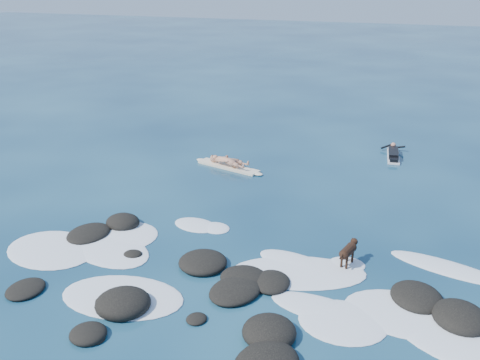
% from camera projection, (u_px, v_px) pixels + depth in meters
% --- Properties ---
extents(ground, '(160.00, 160.00, 0.00)m').
position_uv_depth(ground, '(255.00, 260.00, 16.28)').
color(ground, '#0A2642').
rests_on(ground, ground).
extents(reef_rocks, '(14.18, 6.92, 0.62)m').
position_uv_depth(reef_rocks, '(215.00, 293.00, 14.43)').
color(reef_rocks, black).
rests_on(reef_rocks, ground).
extents(breaking_foam, '(15.71, 6.98, 0.12)m').
position_uv_depth(breaking_foam, '(249.00, 281.00, 15.21)').
color(breaking_foam, white).
rests_on(breaking_foam, ground).
extents(standing_surfer_rig, '(3.56, 1.42, 2.06)m').
position_uv_depth(standing_surfer_rig, '(228.00, 151.00, 23.57)').
color(standing_surfer_rig, beige).
rests_on(standing_surfer_rig, ground).
extents(paddling_surfer_rig, '(1.16, 2.61, 0.45)m').
position_uv_depth(paddling_surfer_rig, '(393.00, 154.00, 25.23)').
color(paddling_surfer_rig, white).
rests_on(paddling_surfer_rig, ground).
extents(dog, '(0.51, 1.20, 0.77)m').
position_uv_depth(dog, '(349.00, 250.00, 15.82)').
color(dog, black).
rests_on(dog, ground).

